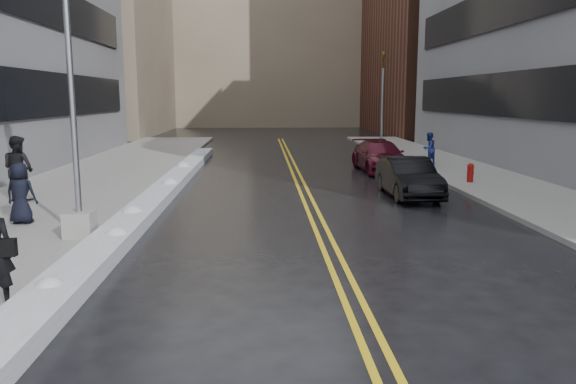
{
  "coord_description": "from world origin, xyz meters",
  "views": [
    {
      "loc": [
        0.99,
        -11.06,
        3.39
      ],
      "look_at": [
        1.56,
        1.24,
        1.3
      ],
      "focal_mm": 35.0,
      "sensor_mm": 36.0,
      "label": 1
    }
  ],
  "objects": [
    {
      "name": "pedestrian_b",
      "position": [
        -6.66,
        6.77,
        1.18
      ],
      "size": [
        1.24,
        1.14,
        2.06
      ],
      "primitive_type": "imported",
      "rotation": [
        0.0,
        0.0,
        2.69
      ],
      "color": "black",
      "rests_on": "sidewalk_west"
    },
    {
      "name": "snow_ridge",
      "position": [
        -2.45,
        8.0,
        0.17
      ],
      "size": [
        0.9,
        30.0,
        0.34
      ],
      "primitive_type": "cube",
      "color": "silver",
      "rests_on": "ground"
    },
    {
      "name": "fire_hydrant",
      "position": [
        9.0,
        10.0,
        0.55
      ],
      "size": [
        0.26,
        0.26,
        0.73
      ],
      "color": "maroon",
      "rests_on": "sidewalk_east"
    },
    {
      "name": "building_west_far",
      "position": [
        -15.5,
        44.0,
        9.0
      ],
      "size": [
        14.0,
        22.0,
        18.0
      ],
      "primitive_type": "cube",
      "color": "gray",
      "rests_on": "ground"
    },
    {
      "name": "lane_line_right",
      "position": [
        2.65,
        10.0,
        0.0
      ],
      "size": [
        0.12,
        50.0,
        0.01
      ],
      "primitive_type": "cube",
      "color": "gold",
      "rests_on": "ground"
    },
    {
      "name": "car_maroon",
      "position": [
        6.42,
        14.43,
        0.69
      ],
      "size": [
        2.16,
        4.87,
        1.39
      ],
      "primitive_type": "imported",
      "rotation": [
        0.0,
        0.0,
        0.04
      ],
      "color": "#480B1B",
      "rests_on": "ground"
    },
    {
      "name": "pedestrian_east",
      "position": [
        9.05,
        15.66,
        0.94
      ],
      "size": [
        0.97,
        0.94,
        1.57
      ],
      "primitive_type": "imported",
      "rotation": [
        0.0,
        0.0,
        3.8
      ],
      "color": "navy",
      "rests_on": "sidewalk_east"
    },
    {
      "name": "car_black",
      "position": [
        5.98,
        7.7,
        0.68
      ],
      "size": [
        1.5,
        4.13,
        1.35
      ],
      "primitive_type": "imported",
      "rotation": [
        0.0,
        0.0,
        0.02
      ],
      "color": "black",
      "rests_on": "ground"
    },
    {
      "name": "ground",
      "position": [
        0.0,
        0.0,
        0.0
      ],
      "size": [
        160.0,
        160.0,
        0.0
      ],
      "primitive_type": "plane",
      "color": "black",
      "rests_on": "ground"
    },
    {
      "name": "lamppost",
      "position": [
        -3.3,
        2.0,
        2.53
      ],
      "size": [
        0.65,
        0.65,
        7.62
      ],
      "color": "gray",
      "rests_on": "sidewalk_west"
    },
    {
      "name": "building_far",
      "position": [
        2.0,
        60.0,
        11.0
      ],
      "size": [
        36.0,
        16.0,
        22.0
      ],
      "primitive_type": "cube",
      "color": "gray",
      "rests_on": "ground"
    },
    {
      "name": "sidewalk_east",
      "position": [
        10.0,
        10.0,
        0.07
      ],
      "size": [
        4.0,
        50.0,
        0.15
      ],
      "primitive_type": "cube",
      "color": "gray",
      "rests_on": "ground"
    },
    {
      "name": "sidewalk_west",
      "position": [
        -5.75,
        10.0,
        0.07
      ],
      "size": [
        5.5,
        50.0,
        0.15
      ],
      "primitive_type": "cube",
      "color": "gray",
      "rests_on": "ground"
    },
    {
      "name": "lane_line_left",
      "position": [
        2.35,
        10.0,
        0.0
      ],
      "size": [
        0.12,
        50.0,
        0.01
      ],
      "primitive_type": "cube",
      "color": "gold",
      "rests_on": "ground"
    },
    {
      "name": "traffic_signal",
      "position": [
        8.5,
        24.0,
        3.4
      ],
      "size": [
        0.16,
        0.2,
        6.0
      ],
      "color": "gray",
      "rests_on": "sidewalk_east"
    },
    {
      "name": "pedestrian_c",
      "position": [
        -5.23,
        3.47,
        0.95
      ],
      "size": [
        0.83,
        0.59,
        1.59
      ],
      "primitive_type": "imported",
      "rotation": [
        0.0,
        0.0,
        3.03
      ],
      "color": "black",
      "rests_on": "sidewalk_west"
    }
  ]
}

